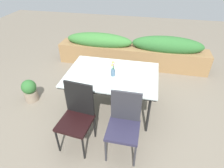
% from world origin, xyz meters
% --- Properties ---
extents(ground_plane, '(12.00, 12.00, 0.00)m').
position_xyz_m(ground_plane, '(0.00, 0.00, 0.00)').
color(ground_plane, '#756B5B').
extents(dining_table, '(1.46, 1.02, 0.72)m').
position_xyz_m(dining_table, '(-0.08, -0.05, 0.68)').
color(dining_table, silver).
rests_on(dining_table, ground).
extents(chair_near_left, '(0.47, 0.47, 0.96)m').
position_xyz_m(chair_near_left, '(-0.40, -0.84, 0.52)').
color(chair_near_left, black).
rests_on(chair_near_left, ground).
extents(chair_near_right, '(0.42, 0.42, 0.91)m').
position_xyz_m(chair_near_right, '(0.25, -0.84, 0.51)').
color(chair_near_right, '#28253D').
rests_on(chair_near_right, ground).
extents(flower_vase, '(0.07, 0.07, 0.26)m').
position_xyz_m(flower_vase, '(-0.05, -0.10, 0.83)').
color(flower_vase, slate).
rests_on(flower_vase, dining_table).
extents(planter_box, '(3.56, 0.47, 0.80)m').
position_xyz_m(planter_box, '(0.07, 1.60, 0.38)').
color(planter_box, olive).
rests_on(planter_box, ground).
extents(potted_plant, '(0.26, 0.26, 0.44)m').
position_xyz_m(potted_plant, '(-1.62, -0.15, 0.23)').
color(potted_plant, gray).
rests_on(potted_plant, ground).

